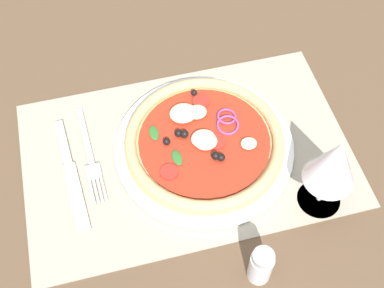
# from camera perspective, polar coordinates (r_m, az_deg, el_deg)

# --- Properties ---
(ground_plane) EXTENTS (1.90, 1.40, 0.02)m
(ground_plane) POSITION_cam_1_polar(r_m,az_deg,el_deg) (0.82, -0.56, -1.55)
(ground_plane) COLOR brown
(placemat) EXTENTS (0.51, 0.32, 0.00)m
(placemat) POSITION_cam_1_polar(r_m,az_deg,el_deg) (0.81, -0.57, -1.02)
(placemat) COLOR #A39984
(placemat) RESTS_ON ground_plane
(plate) EXTENTS (0.28, 0.28, 0.01)m
(plate) POSITION_cam_1_polar(r_m,az_deg,el_deg) (0.81, 1.31, -0.23)
(plate) COLOR white
(plate) RESTS_ON placemat
(pizza) EXTENTS (0.25, 0.25, 0.03)m
(pizza) POSITION_cam_1_polar(r_m,az_deg,el_deg) (0.80, 1.31, 0.47)
(pizza) COLOR tan
(pizza) RESTS_ON plate
(fork) EXTENTS (0.02, 0.18, 0.00)m
(fork) POSITION_cam_1_polar(r_m,az_deg,el_deg) (0.82, -11.09, -1.60)
(fork) COLOR silver
(fork) RESTS_ON placemat
(knife) EXTENTS (0.03, 0.20, 0.01)m
(knife) POSITION_cam_1_polar(r_m,az_deg,el_deg) (0.81, -13.20, -3.21)
(knife) COLOR silver
(knife) RESTS_ON placemat
(wine_glass) EXTENTS (0.07, 0.07, 0.15)m
(wine_glass) POSITION_cam_1_polar(r_m,az_deg,el_deg) (0.71, 15.35, -2.10)
(wine_glass) COLOR silver
(wine_glass) RESTS_ON ground_plane
(pepper_shaker) EXTENTS (0.03, 0.03, 0.07)m
(pepper_shaker) POSITION_cam_1_polar(r_m,az_deg,el_deg) (0.70, 7.59, -13.12)
(pepper_shaker) COLOR silver
(pepper_shaker) RESTS_ON ground_plane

